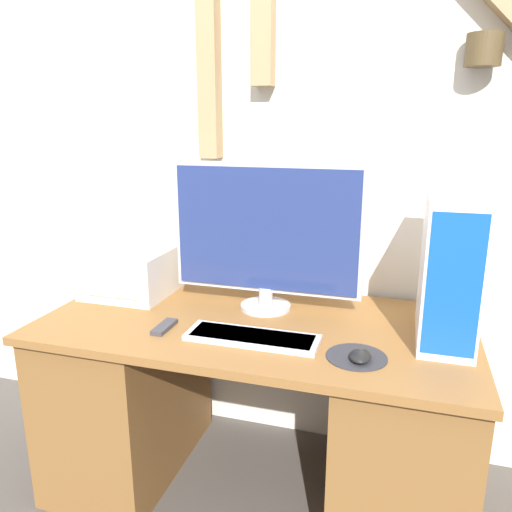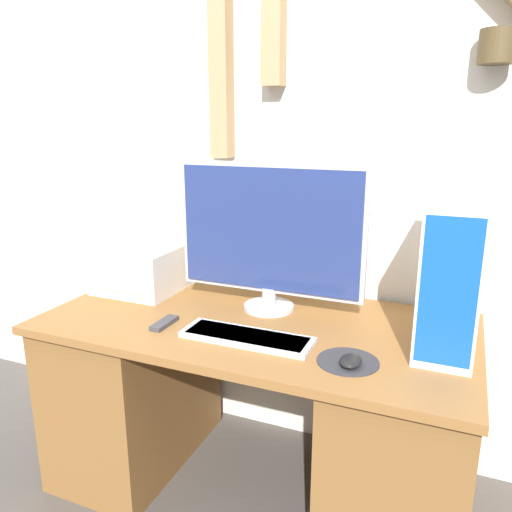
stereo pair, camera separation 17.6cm
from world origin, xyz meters
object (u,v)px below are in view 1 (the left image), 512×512
Objects in this scene: printer at (132,271)px; remote_control at (164,327)px; mouse at (360,356)px; monitor at (266,233)px; keyboard at (252,337)px; computer_tower at (449,270)px.

printer is 2.66× the size of remote_control.
monitor is at bearing 138.55° from mouse.
computer_tower reaches higher than keyboard.
keyboard is at bearing -26.49° from printer.
printer is at bearing 153.51° from keyboard.
mouse reaches higher than keyboard.
printer is (-0.99, 0.37, 0.08)m from mouse.
printer is at bearing 134.17° from remote_control.
keyboard is 4.90× the size of mouse.
mouse is at bearing -41.45° from monitor.
remote_control is (-0.29, -0.30, -0.29)m from monitor.
monitor is 0.65m from computer_tower.
mouse is 0.19× the size of computer_tower.
keyboard is at bearing -83.01° from monitor.
computer_tower reaches higher than mouse.
mouse is at bearing -134.92° from computer_tower.
mouse is 0.68m from remote_control.
keyboard is 0.92× the size of computer_tower.
keyboard is 0.32m from remote_control.
monitor is 8.01× the size of mouse.
monitor reaches higher than mouse.
printer reaches higher than keyboard.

